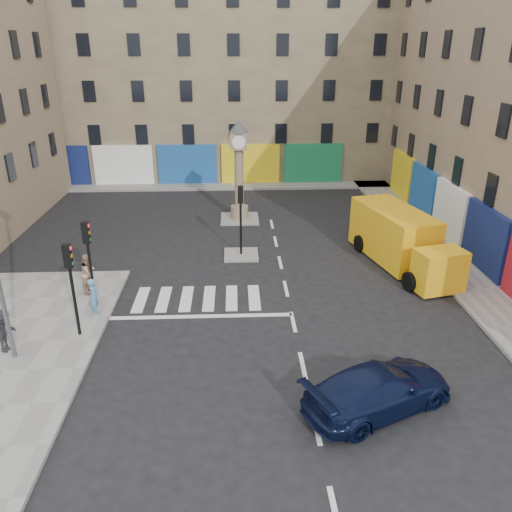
{
  "coord_description": "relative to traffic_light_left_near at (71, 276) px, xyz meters",
  "views": [
    {
      "loc": [
        -2.27,
        -16.49,
        10.34
      ],
      "look_at": [
        -1.42,
        3.21,
        2.0
      ],
      "focal_mm": 35.0,
      "sensor_mm": 36.0,
      "label": 1
    }
  ],
  "objects": [
    {
      "name": "pedestrian_blue",
      "position": [
        0.24,
        1.56,
        -1.68
      ],
      "size": [
        0.48,
        0.64,
        1.58
      ],
      "primitive_type": "imported",
      "rotation": [
        0.0,
        0.0,
        1.75
      ],
      "color": "#528CBC",
      "rests_on": "sidewalk_left"
    },
    {
      "name": "traffic_light_left_far",
      "position": [
        0.0,
        2.4,
        0.0
      ],
      "size": [
        0.28,
        0.22,
        3.7
      ],
      "color": "black",
      "rests_on": "sidewalk_left"
    },
    {
      "name": "yellow_van",
      "position": [
        14.32,
        6.41,
        -1.28
      ],
      "size": [
        3.89,
        7.72,
        2.7
      ],
      "rotation": [
        0.0,
        0.0,
        0.23
      ],
      "color": "yellow",
      "rests_on": "ground"
    },
    {
      "name": "building_far",
      "position": [
        4.3,
        27.8,
        5.88
      ],
      "size": [
        32.0,
        10.0,
        17.0
      ],
      "primitive_type": "cube",
      "color": "#8D7D5E",
      "rests_on": "ground"
    },
    {
      "name": "navy_sedan",
      "position": [
        10.3,
        -4.49,
        -1.91
      ],
      "size": [
        5.3,
        3.91,
        1.43
      ],
      "primitive_type": "imported",
      "rotation": [
        0.0,
        0.0,
        2.01
      ],
      "color": "black",
      "rests_on": "ground"
    },
    {
      "name": "pedestrian_dark",
      "position": [
        -2.31,
        -1.03,
        -1.65
      ],
      "size": [
        0.89,
        1.19,
        1.65
      ],
      "primitive_type": "imported",
      "rotation": [
        0.0,
        0.0,
        1.29
      ],
      "color": "black",
      "rests_on": "sidewalk_left"
    },
    {
      "name": "island_far",
      "position": [
        6.3,
        13.8,
        -2.56
      ],
      "size": [
        2.4,
        2.4,
        0.12
      ],
      "primitive_type": "cube",
      "color": "gray",
      "rests_on": "ground"
    },
    {
      "name": "sidewalk_far",
      "position": [
        4.3,
        22.0,
        -2.55
      ],
      "size": [
        32.0,
        2.4,
        0.15
      ],
      "primitive_type": "cube",
      "color": "gray",
      "rests_on": "ground"
    },
    {
      "name": "sidewalk_right",
      "position": [
        17.0,
        9.8,
        -2.55
      ],
      "size": [
        2.6,
        30.0,
        0.15
      ],
      "primitive_type": "cube",
      "color": "gray",
      "rests_on": "ground"
    },
    {
      "name": "island_near",
      "position": [
        6.3,
        7.8,
        -2.56
      ],
      "size": [
        1.8,
        1.8,
        0.12
      ],
      "primitive_type": "cube",
      "color": "gray",
      "rests_on": "ground"
    },
    {
      "name": "clock_pillar",
      "position": [
        6.3,
        13.8,
        0.93
      ],
      "size": [
        1.2,
        1.2,
        6.1
      ],
      "color": "#957D61",
      "rests_on": "island_far"
    },
    {
      "name": "traffic_light_island",
      "position": [
        6.3,
        7.8,
        -0.03
      ],
      "size": [
        0.28,
        0.22,
        3.7
      ],
      "color": "black",
      "rests_on": "island_near"
    },
    {
      "name": "ground",
      "position": [
        8.3,
        -0.2,
        -2.62
      ],
      "size": [
        120.0,
        120.0,
        0.0
      ],
      "primitive_type": "plane",
      "color": "black",
      "rests_on": "ground"
    },
    {
      "name": "traffic_light_left_near",
      "position": [
        0.0,
        0.0,
        0.0
      ],
      "size": [
        0.28,
        0.22,
        3.7
      ],
      "color": "black",
      "rests_on": "sidewalk_left"
    },
    {
      "name": "pedestrian_tan",
      "position": [
        -0.48,
        3.64,
        -1.57
      ],
      "size": [
        0.82,
        0.97,
        1.8
      ],
      "primitive_type": "imported",
      "rotation": [
        0.0,
        0.0,
        1.4
      ],
      "color": "tan",
      "rests_on": "sidewalk_left"
    }
  ]
}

